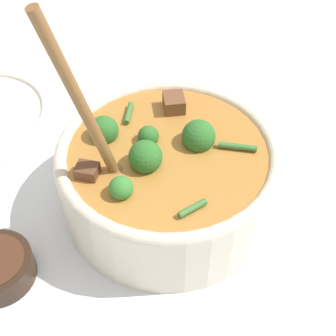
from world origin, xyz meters
The scene contains 2 objects.
ground_plane centered at (0.00, 0.00, 0.00)m, with size 4.00×4.00×0.00m, color silver.
stew_bowl centered at (0.00, 0.00, 0.06)m, with size 0.27×0.27×0.30m.
Camera 1 is at (0.24, -0.31, 0.48)m, focal length 50.00 mm.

